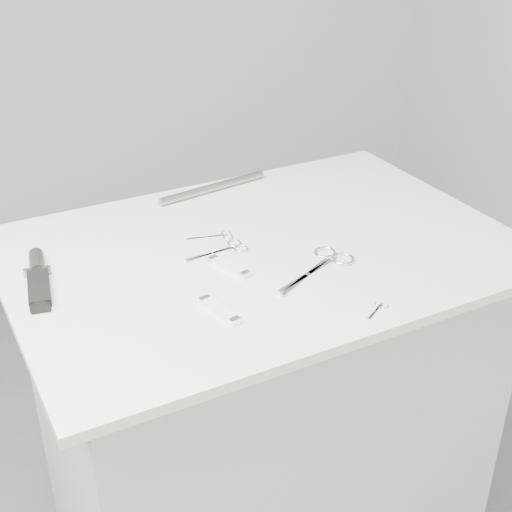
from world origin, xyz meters
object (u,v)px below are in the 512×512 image
large_shears (325,262)px  embroidery_scissors_a (227,249)px  tiny_scissors (378,309)px  sheathed_knife (38,277)px  metal_rail (213,188)px  pocket_knife_b (229,267)px  plinth (262,425)px  embroidery_scissors_b (217,236)px  pocket_knife_a (219,310)px

large_shears → embroidery_scissors_a: size_ratio=1.52×
tiny_scissors → sheathed_knife: bearing=113.2°
sheathed_knife → metal_rail: 0.50m
embroidery_scissors_a → pocket_knife_b: bearing=-116.9°
embroidery_scissors_a → tiny_scissors: size_ratio=2.18×
plinth → embroidery_scissors_b: (-0.06, 0.08, 0.47)m
pocket_knife_a → embroidery_scissors_a: bearing=-41.0°
tiny_scissors → metal_rail: bearing=64.1°
embroidery_scissors_b → pocket_knife_a: (-0.12, -0.26, 0.00)m
tiny_scissors → sheathed_knife: 0.62m
large_shears → embroidery_scissors_b: large_shears is taller
embroidery_scissors_b → pocket_knife_b: 0.14m
large_shears → sheathed_knife: sheathed_knife is taller
large_shears → pocket_knife_b: (-0.17, 0.07, 0.00)m
embroidery_scissors_a → tiny_scissors: 0.34m
embroidery_scissors_a → sheathed_knife: 0.36m
embroidery_scissors_b → metal_rail: 0.23m
plinth → pocket_knife_a: size_ratio=9.09×
sheathed_knife → embroidery_scissors_b: bearing=-79.1°
sheathed_knife → plinth: bearing=-90.1°
embroidery_scissors_b → sheathed_knife: bearing=-165.2°
large_shears → pocket_knife_b: 0.18m
plinth → embroidery_scissors_b: 0.48m
sheathed_knife → tiny_scissors: bearing=-116.5°
pocket_knife_b → plinth: bearing=-82.8°
metal_rail → sheathed_knife: bearing=-154.7°
embroidery_scissors_b → sheathed_knife: 0.37m
embroidery_scissors_a → metal_rail: size_ratio=0.46×
plinth → tiny_scissors: (0.07, -0.29, 0.47)m
large_shears → sheathed_knife: size_ratio=1.03×
embroidery_scissors_b → pocket_knife_b: bearing=-91.6°
plinth → embroidery_scissors_a: 0.48m
sheathed_knife → pocket_knife_a: sheathed_knife is taller
metal_rail → pocket_knife_b: bearing=-110.3°
sheathed_knife → metal_rail: (0.45, 0.22, 0.00)m
embroidery_scissors_b → pocket_knife_b: pocket_knife_b is taller
pocket_knife_a → plinth: bearing=-57.4°
plinth → embroidery_scissors_a: size_ratio=6.90×
embroidery_scissors_b → large_shears: bearing=-41.4°
embroidery_scissors_b → tiny_scissors: bearing=-56.6°
embroidery_scissors_a → sheathed_knife: (-0.36, 0.06, 0.01)m
pocket_knife_b → sheathed_knife: bearing=49.3°
plinth → sheathed_knife: sheathed_knife is taller
large_shears → metal_rail: size_ratio=0.71×
tiny_scissors → pocket_knife_a: 0.27m
large_shears → embroidery_scissors_b: bearing=100.6°
plinth → tiny_scissors: size_ratio=15.04×
tiny_scissors → sheathed_knife: (-0.49, 0.37, 0.01)m
embroidery_scissors_a → sheathed_knife: sheathed_knife is taller
large_shears → embroidery_scissors_a: 0.20m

